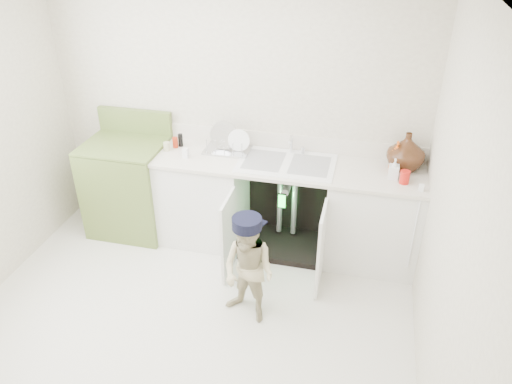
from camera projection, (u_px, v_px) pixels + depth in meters
The scene contains 5 objects.
ground at pixel (187, 324), 3.95m from camera, with size 3.50×3.50×0.00m, color beige.
room_shell at pixel (174, 188), 3.32m from camera, with size 6.00×5.50×1.26m.
counter_run at pixel (289, 204), 4.61m from camera, with size 2.44×1.02×1.23m.
avocado_stove at pixel (130, 185), 4.90m from camera, with size 0.75×0.65×1.16m.
repair_worker at pixel (249, 270), 3.80m from camera, with size 0.54×0.89×0.92m.
Camera 1 is at (1.21, -2.67, 2.91)m, focal length 35.00 mm.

